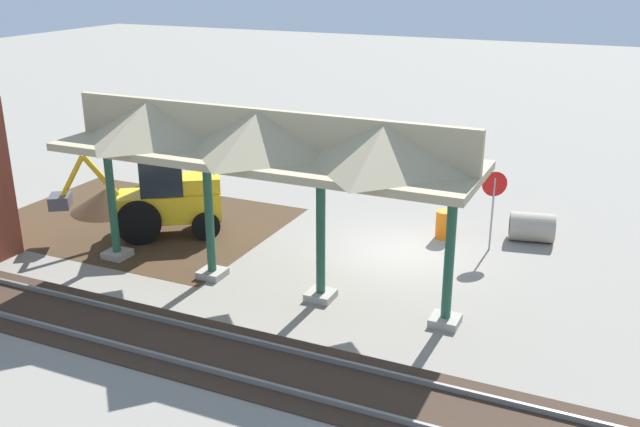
{
  "coord_description": "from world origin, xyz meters",
  "views": [
    {
      "loc": [
        -6.01,
        19.25,
        8.43
      ],
      "look_at": [
        1.83,
        1.96,
        1.6
      ],
      "focal_mm": 40.0,
      "sensor_mm": 36.0,
      "label": 1
    }
  ],
  "objects_px": {
    "traffic_barrel": "(444,224)",
    "stop_sign": "(494,194)",
    "concrete_pipe": "(532,227)",
    "backhoe": "(165,197)"
  },
  "relations": [
    {
      "from": "traffic_barrel",
      "to": "stop_sign",
      "type": "bearing_deg",
      "value": 165.56
    },
    {
      "from": "concrete_pipe",
      "to": "traffic_barrel",
      "type": "xyz_separation_m",
      "value": [
        2.57,
        0.88,
        -0.0
      ]
    },
    {
      "from": "concrete_pipe",
      "to": "traffic_barrel",
      "type": "bearing_deg",
      "value": 19.0
    },
    {
      "from": "traffic_barrel",
      "to": "concrete_pipe",
      "type": "bearing_deg",
      "value": -161.0
    },
    {
      "from": "stop_sign",
      "to": "traffic_barrel",
      "type": "xyz_separation_m",
      "value": [
        1.53,
        -0.39,
        -1.35
      ]
    },
    {
      "from": "stop_sign",
      "to": "traffic_barrel",
      "type": "distance_m",
      "value": 2.07
    },
    {
      "from": "concrete_pipe",
      "to": "traffic_barrel",
      "type": "relative_size",
      "value": 1.68
    },
    {
      "from": "stop_sign",
      "to": "backhoe",
      "type": "relative_size",
      "value": 0.5
    },
    {
      "from": "backhoe",
      "to": "concrete_pipe",
      "type": "height_order",
      "value": "backhoe"
    },
    {
      "from": "stop_sign",
      "to": "traffic_barrel",
      "type": "relative_size",
      "value": 2.76
    }
  ]
}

